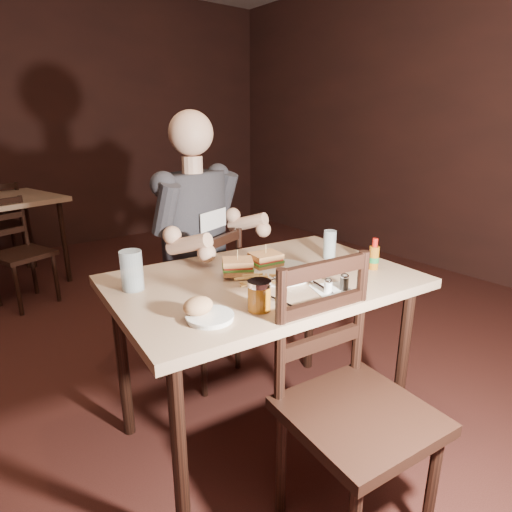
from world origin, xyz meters
TOP-DOWN VIEW (x-y plane):
  - room_shell at (0.00, 0.00)m, footprint 7.00×7.00m
  - main_table at (0.17, -0.33)m, footprint 1.30×0.93m
  - bg_table at (-0.38, 2.50)m, footprint 0.98×0.98m
  - chair_far at (0.19, 0.27)m, footprint 0.52×0.54m
  - chair_near at (0.11, -0.91)m, footprint 0.49×0.53m
  - bg_chair_near at (-0.38, 1.95)m, footprint 0.50×0.52m
  - diner at (0.21, 0.22)m, footprint 0.70×0.63m
  - dinner_plate at (0.24, -0.35)m, footprint 0.32×0.32m
  - sandwich_left at (0.09, -0.26)m, footprint 0.16×0.15m
  - sandwich_right at (0.23, -0.27)m, footprint 0.14×0.12m
  - fries_pile at (0.10, -0.41)m, footprint 0.25×0.18m
  - ketchup_dollop at (0.27, -0.39)m, footprint 0.05×0.05m
  - glass_left at (-0.31, -0.13)m, footprint 0.09×0.09m
  - glass_right at (0.57, -0.32)m, footprint 0.06×0.06m
  - hot_sauce at (0.62, -0.54)m, footprint 0.05×0.05m
  - salt_shaker at (0.25, -0.61)m, footprint 0.03×0.03m
  - pepper_shaker at (0.33, -0.63)m, footprint 0.04×0.04m
  - syrup_dispenser at (-0.04, -0.57)m, footprint 0.09×0.09m
  - napkin at (0.29, -0.60)m, footprint 0.18×0.17m
  - knife at (0.06, -0.61)m, footprint 0.02×0.21m
  - fork at (0.27, -0.55)m, footprint 0.05×0.18m
  - side_plate at (-0.22, -0.53)m, footprint 0.17×0.17m
  - bread_roll at (-0.24, -0.50)m, footprint 0.11×0.09m

SIDE VIEW (x-z plane):
  - bg_chair_near at x=-0.38m, z-range 0.00..0.83m
  - chair_far at x=0.19m, z-range 0.00..0.85m
  - chair_near at x=0.11m, z-range 0.00..0.95m
  - bg_table at x=-0.38m, z-range 0.30..1.07m
  - main_table at x=0.17m, z-range 0.31..1.08m
  - napkin at x=0.29m, z-range 0.77..0.77m
  - knife at x=0.06m, z-range 0.77..0.78m
  - fork at x=0.27m, z-range 0.77..0.78m
  - side_plate at x=-0.22m, z-range 0.77..0.78m
  - dinner_plate at x=0.24m, z-range 0.77..0.79m
  - ketchup_dollop at x=0.27m, z-range 0.79..0.80m
  - salt_shaker at x=0.25m, z-range 0.77..0.82m
  - pepper_shaker at x=0.33m, z-range 0.77..0.83m
  - fries_pile at x=0.10m, z-range 0.79..0.82m
  - bread_roll at x=-0.24m, z-range 0.78..0.84m
  - syrup_dispenser at x=-0.04m, z-range 0.77..0.88m
  - glass_right at x=0.57m, z-range 0.77..0.90m
  - sandwich_left at x=0.09m, z-range 0.79..0.89m
  - sandwich_right at x=0.23m, z-range 0.79..0.89m
  - hot_sauce at x=0.62m, z-range 0.77..0.91m
  - glass_left at x=-0.31m, z-range 0.77..0.92m
  - diner at x=0.21m, z-range 0.44..1.44m
  - room_shell at x=0.00m, z-range -2.10..4.90m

